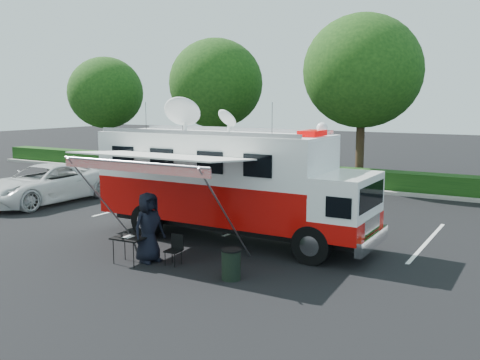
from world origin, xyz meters
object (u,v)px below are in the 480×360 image
object	(u,v)px
folding_table	(129,239)
trash_bin	(231,264)
white_suv	(45,203)
command_truck	(230,182)

from	to	relation	value
folding_table	trash_bin	world-z (taller)	trash_bin
white_suv	folding_table	world-z (taller)	white_suv
command_truck	folding_table	bearing A→B (deg)	-106.70
trash_bin	command_truck	bearing A→B (deg)	121.79
command_truck	trash_bin	bearing A→B (deg)	-58.21
command_truck	folding_table	size ratio (longest dim) A/B	9.98
folding_table	trash_bin	bearing A→B (deg)	5.64
command_truck	trash_bin	world-z (taller)	command_truck
command_truck	white_suv	xyz separation A→B (m)	(-10.33, 1.28, -1.89)
white_suv	trash_bin	size ratio (longest dim) A/B	7.66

